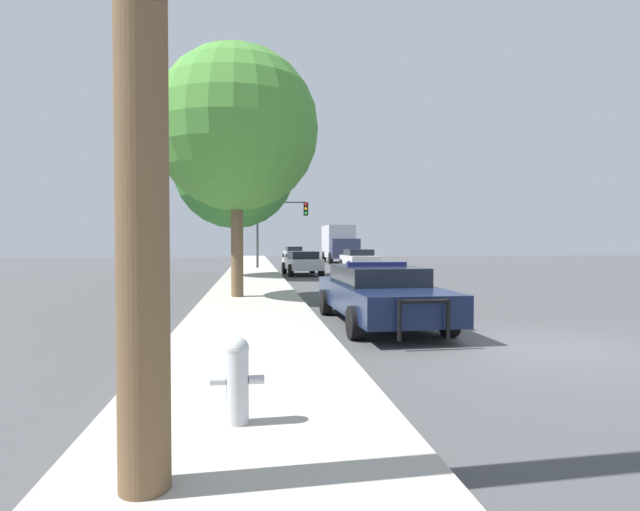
% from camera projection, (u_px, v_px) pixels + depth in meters
% --- Properties ---
extents(ground_plane, '(110.00, 110.00, 0.00)m').
position_uv_depth(ground_plane, '(546.00, 347.00, 8.71)').
color(ground_plane, '#474749').
extents(sidewalk_left, '(3.00, 110.00, 0.13)m').
position_uv_depth(sidewalk_left, '(251.00, 352.00, 8.03)').
color(sidewalk_left, '#ADA89E').
rests_on(sidewalk_left, ground_plane).
extents(police_car, '(2.21, 5.43, 1.39)m').
position_uv_depth(police_car, '(379.00, 293.00, 11.21)').
color(police_car, '#141E3D').
rests_on(police_car, ground_plane).
extents(fire_hydrant, '(0.51, 0.22, 0.82)m').
position_uv_depth(fire_hydrant, '(237.00, 377.00, 4.70)').
color(fire_hydrant, '#B7BCC1').
rests_on(fire_hydrant, sidewalk_left).
extents(traffic_light, '(3.50, 0.35, 4.55)m').
position_uv_depth(traffic_light, '(279.00, 219.00, 33.47)').
color(traffic_light, '#424247').
rests_on(traffic_light, sidewalk_left).
extents(car_background_oncoming, '(2.06, 4.37, 1.37)m').
position_uv_depth(car_background_oncoming, '(359.00, 259.00, 32.36)').
color(car_background_oncoming, silver).
rests_on(car_background_oncoming, ground_plane).
extents(car_background_distant, '(2.04, 4.45, 1.39)m').
position_uv_depth(car_background_distant, '(293.00, 253.00, 50.31)').
color(car_background_distant, '#B7B7BC').
rests_on(car_background_distant, ground_plane).
extents(car_background_midblock, '(2.14, 4.26, 1.33)m').
position_uv_depth(car_background_midblock, '(302.00, 262.00, 27.93)').
color(car_background_midblock, '#B7B7BC').
rests_on(car_background_midblock, ground_plane).
extents(box_truck, '(2.63, 7.14, 3.32)m').
position_uv_depth(box_truck, '(339.00, 243.00, 44.23)').
color(box_truck, '#333856').
rests_on(box_truck, ground_plane).
extents(tree_sidewalk_mid, '(6.21, 6.21, 8.62)m').
position_uv_depth(tree_sidewalk_mid, '(235.00, 168.00, 25.39)').
color(tree_sidewalk_mid, brown).
rests_on(tree_sidewalk_mid, sidewalk_left).
extents(tree_sidewalk_near, '(5.12, 5.12, 7.82)m').
position_uv_depth(tree_sidewalk_near, '(237.00, 129.00, 15.55)').
color(tree_sidewalk_near, brown).
rests_on(tree_sidewalk_near, sidewalk_left).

